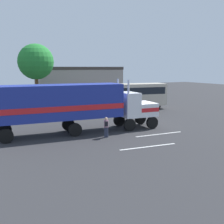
% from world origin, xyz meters
% --- Properties ---
extents(ground_plane, '(120.00, 120.00, 0.00)m').
position_xyz_m(ground_plane, '(0.00, 0.00, 0.00)').
color(ground_plane, '#2D2D30').
extents(lane_stripe_near, '(4.40, 0.42, 0.01)m').
position_xyz_m(lane_stripe_near, '(-0.60, -3.50, 0.01)').
color(lane_stripe_near, silver).
rests_on(lane_stripe_near, ground_plane).
extents(lane_stripe_mid, '(4.40, 0.58, 0.01)m').
position_xyz_m(lane_stripe_mid, '(-3.50, -6.11, 0.01)').
color(lane_stripe_mid, silver).
rests_on(lane_stripe_mid, ground_plane).
extents(semi_truck, '(14.31, 3.57, 4.50)m').
position_xyz_m(semi_truck, '(-6.88, 0.17, 2.52)').
color(semi_truck, silver).
rests_on(semi_truck, ground_plane).
extents(person_bystander, '(0.40, 0.48, 1.63)m').
position_xyz_m(person_bystander, '(-4.97, -2.36, 0.89)').
color(person_bystander, '#2D3347').
rests_on(person_bystander, ground_plane).
extents(parked_bus, '(11.25, 4.06, 3.40)m').
position_xyz_m(parked_bus, '(3.64, 9.48, 2.07)').
color(parked_bus, '#BFB29E').
rests_on(parked_bus, ground_plane).
extents(tree_left, '(4.86, 4.86, 8.74)m').
position_xyz_m(tree_left, '(-6.17, 17.04, 6.28)').
color(tree_left, brown).
rests_on(tree_left, ground_plane).
extents(building_backdrop, '(15.09, 7.12, 5.64)m').
position_xyz_m(building_backdrop, '(2.90, 24.75, 3.03)').
color(building_backdrop, '#9E938C').
rests_on(building_backdrop, ground_plane).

